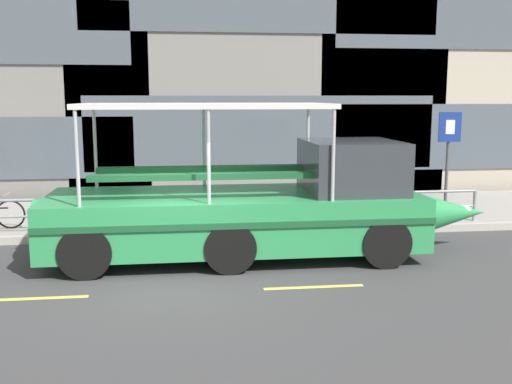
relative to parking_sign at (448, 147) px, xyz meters
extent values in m
plane|color=#3D3D3F|center=(-6.93, -3.74, -2.07)|extent=(120.00, 120.00, 0.00)
cube|color=#99968E|center=(-6.93, 1.86, -1.98)|extent=(32.00, 4.80, 0.18)
cube|color=#B2ADA3|center=(-6.93, -0.63, -1.98)|extent=(32.00, 0.18, 0.18)
cube|color=#DBD64C|center=(-9.33, -4.53, -2.06)|extent=(1.80, 0.12, 0.01)
cube|color=#DBD64C|center=(-4.53, -4.53, -2.06)|extent=(1.80, 0.12, 0.01)
cube|color=#4C5660|center=(-4.18, 4.63, 0.12)|extent=(11.44, 0.06, 2.40)
cube|color=#4C5660|center=(3.18, 4.63, -0.06)|extent=(10.02, 0.06, 2.20)
cube|color=#4C5660|center=(3.18, 4.63, 3.95)|extent=(10.02, 0.06, 2.20)
cylinder|color=gray|center=(-5.32, -0.29, -1.11)|extent=(11.95, 0.07, 0.07)
cylinder|color=gray|center=(-5.32, -0.29, -1.50)|extent=(11.95, 0.06, 0.06)
cylinder|color=gray|center=(-9.31, -0.29, -1.50)|extent=(0.09, 0.09, 0.78)
cylinder|color=gray|center=(-7.31, -0.29, -1.50)|extent=(0.09, 0.09, 0.78)
cylinder|color=gray|center=(-5.32, -0.29, -1.50)|extent=(0.09, 0.09, 0.78)
cylinder|color=gray|center=(-3.33, -0.29, -1.50)|extent=(0.09, 0.09, 0.78)
cylinder|color=gray|center=(-1.34, -0.29, -1.50)|extent=(0.09, 0.09, 0.78)
cylinder|color=gray|center=(0.65, -0.29, -1.50)|extent=(0.09, 0.09, 0.78)
cylinder|color=#4C4F54|center=(0.00, 0.03, -0.51)|extent=(0.08, 0.08, 2.75)
cube|color=navy|center=(0.00, -0.02, 0.52)|extent=(0.60, 0.04, 0.76)
cube|color=white|center=(0.00, -0.04, 0.52)|extent=(0.24, 0.01, 0.36)
torus|color=black|center=(-10.97, 0.23, -1.53)|extent=(0.70, 0.04, 0.70)
cylinder|color=#A5A5AA|center=(-11.01, 0.23, -1.04)|extent=(0.03, 0.46, 0.03)
cube|color=#2D9351|center=(-5.74, -2.31, -1.25)|extent=(7.68, 2.61, 1.08)
cone|color=#2D9351|center=(-1.04, -2.31, -1.25)|extent=(1.73, 1.02, 1.02)
cylinder|color=#2D9351|center=(-9.58, -2.31, -1.25)|extent=(0.38, 1.02, 1.02)
cube|color=#19512C|center=(-5.74, -3.64, -1.12)|extent=(7.68, 0.04, 0.12)
sphere|color=white|center=(-0.61, -2.31, -1.20)|extent=(0.22, 0.22, 0.22)
cube|color=#33383D|center=(-3.25, -2.31, -0.18)|extent=(1.92, 2.19, 1.07)
cube|color=silver|center=(-6.32, -2.31, 1.10)|extent=(4.99, 2.40, 0.10)
cylinder|color=#B2B2B7|center=(-3.95, -1.17, 0.17)|extent=(0.07, 0.07, 1.76)
cylinder|color=#B2B2B7|center=(-3.95, -3.46, 0.17)|extent=(0.07, 0.07, 1.76)
cylinder|color=#B2B2B7|center=(-6.32, -1.17, 0.17)|extent=(0.07, 0.07, 1.76)
cylinder|color=#B2B2B7|center=(-6.32, -3.46, 0.17)|extent=(0.07, 0.07, 1.76)
cylinder|color=#B2B2B7|center=(-8.70, -1.17, 0.17)|extent=(0.07, 0.07, 1.76)
cylinder|color=#B2B2B7|center=(-8.70, -3.46, 0.17)|extent=(0.07, 0.07, 1.76)
cube|color=#19512C|center=(-6.32, -1.69, -0.26)|extent=(4.59, 0.28, 0.12)
cube|color=#19512C|center=(-6.32, -2.94, -0.26)|extent=(4.59, 0.28, 0.12)
cylinder|color=black|center=(-2.87, -1.11, -1.57)|extent=(1.00, 0.28, 1.00)
cylinder|color=black|center=(-2.87, -3.51, -1.57)|extent=(1.00, 0.28, 1.00)
cylinder|color=black|center=(-5.94, -1.11, -1.57)|extent=(1.00, 0.28, 1.00)
cylinder|color=black|center=(-5.94, -3.51, -1.57)|extent=(1.00, 0.28, 1.00)
cylinder|color=black|center=(-8.62, -1.11, -1.57)|extent=(1.00, 0.28, 1.00)
cylinder|color=black|center=(-8.62, -3.51, -1.57)|extent=(1.00, 0.28, 1.00)
cylinder|color=#1E2338|center=(-2.82, 0.84, -1.48)|extent=(0.10, 0.10, 0.80)
cylinder|color=#1E2338|center=(-2.82, 0.68, -1.48)|extent=(0.10, 0.10, 0.80)
cube|color=#236B47|center=(-2.82, 0.76, -0.80)|extent=(0.17, 0.30, 0.57)
cylinder|color=#236B47|center=(-2.82, 0.96, -0.83)|extent=(0.07, 0.07, 0.51)
cylinder|color=#236B47|center=(-2.82, 0.56, -0.83)|extent=(0.07, 0.07, 0.51)
sphere|color=tan|center=(-2.82, 0.76, -0.38)|extent=(0.22, 0.22, 0.22)
camera|label=1|loc=(-6.80, -14.33, 1.27)|focal=41.16mm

